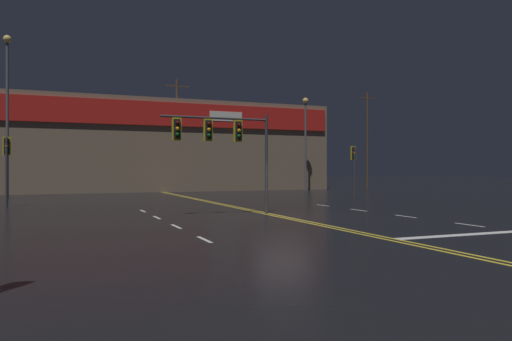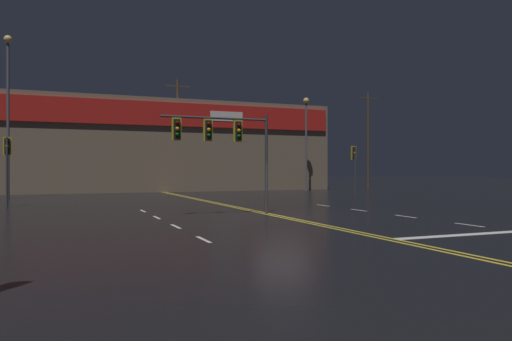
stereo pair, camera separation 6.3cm
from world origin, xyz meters
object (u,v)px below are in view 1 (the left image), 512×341
(traffic_signal_corner_northwest, at_px, (7,155))
(streetlight_median_approach, at_px, (305,131))
(traffic_signal_median, at_px, (221,136))
(traffic_signal_corner_northeast, at_px, (354,160))
(streetlight_near_right, at_px, (7,97))

(traffic_signal_corner_northwest, distance_m, streetlight_median_approach, 27.77)
(traffic_signal_median, bearing_deg, traffic_signal_corner_northeast, 34.37)
(traffic_signal_corner_northeast, distance_m, streetlight_median_approach, 13.00)
(traffic_signal_median, xyz_separation_m, traffic_signal_corner_northeast, (12.77, 8.73, -0.84))
(traffic_signal_corner_northwest, bearing_deg, streetlight_median_approach, 26.28)
(traffic_signal_corner_northwest, height_order, streetlight_median_approach, streetlight_median_approach)
(traffic_signal_corner_northeast, height_order, streetlight_median_approach, streetlight_median_approach)
(streetlight_near_right, bearing_deg, traffic_signal_median, -60.34)
(streetlight_near_right, bearing_deg, traffic_signal_corner_northwest, -85.88)
(traffic_signal_median, bearing_deg, streetlight_near_right, 119.66)
(traffic_signal_median, distance_m, traffic_signal_corner_northeast, 15.49)
(traffic_signal_median, bearing_deg, streetlight_median_approach, 53.79)
(streetlight_near_right, xyz_separation_m, streetlight_median_approach, (25.38, 3.65, -1.37))
(traffic_signal_median, relative_size, streetlight_median_approach, 0.56)
(traffic_signal_median, height_order, streetlight_near_right, streetlight_near_right)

